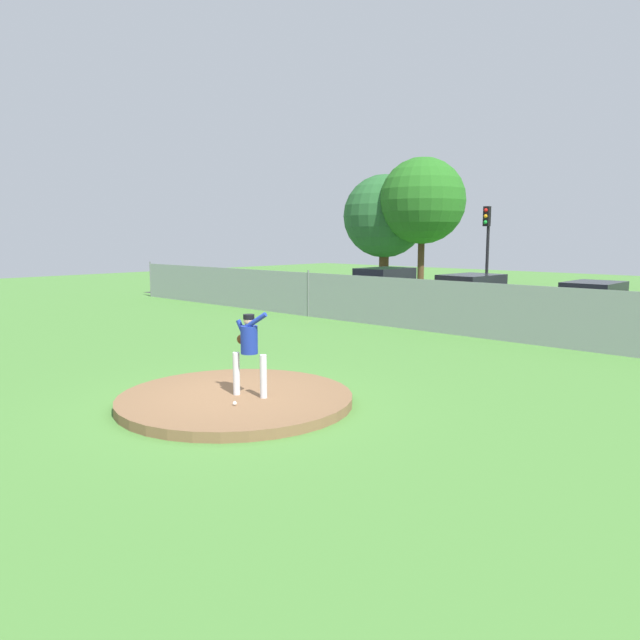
# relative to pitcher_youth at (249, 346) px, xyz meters

# --- Properties ---
(ground_plane) EXTENTS (80.00, 80.00, 0.00)m
(ground_plane) POSITION_rel_pitcher_youth_xyz_m (-0.28, 5.89, -1.15)
(ground_plane) COLOR #4C8438
(asphalt_strip) EXTENTS (44.00, 7.00, 0.01)m
(asphalt_strip) POSITION_rel_pitcher_youth_xyz_m (-0.28, 14.39, -1.15)
(asphalt_strip) COLOR #2B2B2D
(asphalt_strip) RESTS_ON ground_plane
(pitchers_mound) EXTENTS (4.46, 4.46, 0.18)m
(pitchers_mound) POSITION_rel_pitcher_youth_xyz_m (-0.28, -0.11, -1.06)
(pitchers_mound) COLOR brown
(pitchers_mound) RESTS_ON ground_plane
(pitcher_youth) EXTENTS (0.82, 0.33, 1.63)m
(pitcher_youth) POSITION_rel_pitcher_youth_xyz_m (0.00, 0.00, 0.00)
(pitcher_youth) COLOR silver
(pitcher_youth) RESTS_ON pitchers_mound
(baseball) EXTENTS (0.07, 0.07, 0.07)m
(baseball) POSITION_rel_pitcher_youth_xyz_m (0.29, -0.60, -0.93)
(baseball) COLOR white
(baseball) RESTS_ON pitchers_mound
(chainlink_fence) EXTENTS (39.02, 0.07, 1.85)m
(chainlink_fence) POSITION_rel_pitcher_youth_xyz_m (-0.28, 9.89, -0.28)
(chainlink_fence) COLOR gray
(chainlink_fence) RESTS_ON ground_plane
(parked_car_slate) EXTENTS (1.84, 4.13, 1.60)m
(parked_car_slate) POSITION_rel_pitcher_youth_xyz_m (1.20, 14.76, -0.39)
(parked_car_slate) COLOR slate
(parked_car_slate) RESTS_ON ground_plane
(parked_car_navy) EXTENTS (1.96, 4.52, 1.77)m
(parked_car_navy) POSITION_rel_pitcher_youth_xyz_m (-7.80, 14.54, -0.31)
(parked_car_navy) COLOR #161E4C
(parked_car_navy) RESTS_ON ground_plane
(parked_car_champagne) EXTENTS (2.17, 4.59, 1.70)m
(parked_car_champagne) POSITION_rel_pitcher_youth_xyz_m (-3.17, 13.99, -0.34)
(parked_car_champagne) COLOR tan
(parked_car_champagne) RESTS_ON ground_plane
(traffic_light_near) EXTENTS (0.28, 0.46, 4.53)m
(traffic_light_near) POSITION_rel_pitcher_youth_xyz_m (-4.89, 18.43, 1.96)
(traffic_light_near) COLOR black
(traffic_light_near) RESTS_ON ground_plane
(tree_bushy_near) EXTENTS (4.96, 4.96, 6.86)m
(tree_bushy_near) POSITION_rel_pitcher_youth_xyz_m (-13.62, 22.18, 3.20)
(tree_bushy_near) COLOR #4C331E
(tree_bushy_near) RESTS_ON ground_plane
(tree_broad_right) EXTENTS (4.86, 4.86, 7.59)m
(tree_broad_right) POSITION_rel_pitcher_youth_xyz_m (-10.81, 21.96, 4.00)
(tree_broad_right) COLOR #4C331E
(tree_broad_right) RESTS_ON ground_plane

